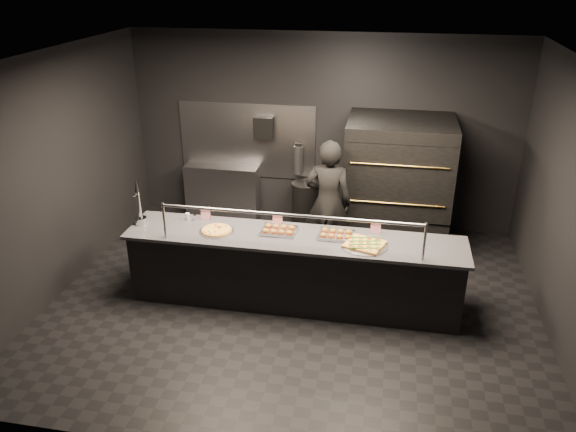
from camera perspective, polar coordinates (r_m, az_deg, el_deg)
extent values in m
plane|color=black|center=(7.19, 0.56, -8.66)|extent=(6.00, 6.00, 0.00)
plane|color=black|center=(6.08, 0.68, 15.68)|extent=(6.00, 6.00, 0.00)
cube|color=black|center=(8.83, 3.47, 8.52)|extent=(6.00, 0.04, 3.00)
cube|color=black|center=(4.33, -5.22, -9.93)|extent=(6.00, 0.04, 3.00)
cube|color=black|center=(7.57, -22.42, 3.87)|extent=(0.04, 5.00, 3.00)
cube|color=black|center=(6.70, 26.79, 0.44)|extent=(0.04, 5.00, 3.00)
cube|color=#99999E|center=(9.08, -4.18, 7.65)|extent=(2.20, 0.02, 1.20)
cube|color=black|center=(6.96, 0.58, -5.63)|extent=(4.00, 0.70, 0.88)
cube|color=#3D3D43|center=(6.74, 0.59, -2.25)|extent=(4.10, 0.78, 0.04)
cylinder|color=#99999E|center=(6.77, -12.46, -0.43)|extent=(0.03, 0.03, 0.45)
cylinder|color=#99999E|center=(6.30, 13.70, -2.55)|extent=(0.03, 0.03, 0.45)
cylinder|color=#99999E|center=(6.28, 0.13, 0.11)|extent=(3.00, 0.04, 0.04)
cube|color=black|center=(8.63, 10.67, -0.80)|extent=(1.50, 1.15, 0.60)
cube|color=black|center=(8.39, 10.99, 2.90)|extent=(1.50, 1.20, 0.55)
cube|color=black|center=(8.21, 11.30, 6.46)|extent=(1.50, 1.20, 0.55)
cube|color=black|center=(8.10, 11.51, 8.95)|extent=(1.50, 1.20, 0.18)
cylinder|color=gold|center=(7.82, 10.94, 1.24)|extent=(1.30, 0.02, 0.02)
cylinder|color=gold|center=(7.62, 11.27, 5.04)|extent=(1.30, 0.02, 0.02)
cube|color=#99999E|center=(9.33, -6.64, 2.47)|extent=(1.20, 0.35, 0.90)
cube|color=black|center=(8.86, -2.47, 8.94)|extent=(0.30, 0.20, 0.35)
cylinder|color=#B2B2B7|center=(8.91, 1.07, 5.70)|extent=(0.14, 0.14, 0.45)
cube|color=black|center=(8.84, 1.08, 7.23)|extent=(0.10, 0.06, 0.06)
cylinder|color=silver|center=(7.27, -14.73, -0.46)|extent=(0.15, 0.15, 0.09)
cylinder|color=silver|center=(7.19, -14.90, 0.96)|extent=(0.05, 0.05, 0.39)
cylinder|color=silver|center=(7.05, -15.34, 1.98)|extent=(0.02, 0.11, 0.02)
cone|color=black|center=(7.08, -15.14, 2.98)|extent=(0.05, 0.05, 0.15)
cylinder|color=silver|center=(6.90, -7.25, -1.52)|extent=(0.42, 0.42, 0.01)
cylinder|color=#BA7A3B|center=(6.90, -7.26, -1.43)|extent=(0.37, 0.37, 0.02)
cylinder|color=#F1BF4E|center=(6.89, -7.26, -1.34)|extent=(0.32, 0.32, 0.01)
cube|color=silver|center=(6.83, -0.94, -1.56)|extent=(0.45, 0.35, 0.02)
ellipsoid|color=#B77C27|center=(6.78, -2.27, -1.47)|extent=(0.08, 0.08, 0.05)
ellipsoid|color=#B77C27|center=(6.91, -2.01, -0.96)|extent=(0.08, 0.08, 0.05)
ellipsoid|color=#B77C27|center=(6.77, -1.47, -1.54)|extent=(0.08, 0.08, 0.05)
ellipsoid|color=#B77C27|center=(6.89, -1.23, -1.03)|extent=(0.08, 0.08, 0.05)
ellipsoid|color=#B77C27|center=(6.75, -0.67, -1.61)|extent=(0.08, 0.08, 0.05)
ellipsoid|color=#B77C27|center=(6.87, -0.44, -1.09)|extent=(0.08, 0.08, 0.05)
ellipsoid|color=#B77C27|center=(6.73, 0.14, -1.67)|extent=(0.08, 0.08, 0.05)
ellipsoid|color=#B77C27|center=(6.86, 0.36, -1.16)|extent=(0.08, 0.08, 0.05)
cube|color=silver|center=(6.75, 4.92, -2.00)|extent=(0.47, 0.37, 0.02)
ellipsoid|color=#B77C27|center=(6.68, 3.63, -1.92)|extent=(0.08, 0.08, 0.05)
ellipsoid|color=#B77C27|center=(6.81, 3.78, -1.40)|extent=(0.08, 0.08, 0.05)
ellipsoid|color=#B77C27|center=(6.68, 4.45, -1.99)|extent=(0.08, 0.08, 0.05)
ellipsoid|color=#B77C27|center=(6.80, 4.59, -1.47)|extent=(0.08, 0.08, 0.05)
ellipsoid|color=#B77C27|center=(6.67, 5.28, -2.06)|extent=(0.08, 0.08, 0.05)
ellipsoid|color=#B77C27|center=(6.79, 5.40, -1.53)|extent=(0.08, 0.08, 0.05)
ellipsoid|color=#B77C27|center=(6.66, 6.11, -2.12)|extent=(0.08, 0.08, 0.05)
ellipsoid|color=#B77C27|center=(6.79, 6.21, -1.59)|extent=(0.08, 0.08, 0.05)
cylinder|color=silver|center=(6.57, 7.79, -2.97)|extent=(0.53, 0.53, 0.01)
cube|color=#BA7A3B|center=(6.56, 7.80, -2.85)|extent=(0.52, 0.50, 0.02)
cube|color=#F1BF4E|center=(6.56, 7.81, -2.76)|extent=(0.50, 0.47, 0.01)
cube|color=#44902D|center=(6.55, 7.81, -2.69)|extent=(0.47, 0.44, 0.01)
cylinder|color=silver|center=(7.24, -10.16, -0.06)|extent=(0.06, 0.06, 0.09)
cylinder|color=silver|center=(7.22, -9.46, -0.18)|extent=(0.04, 0.04, 0.07)
cube|color=white|center=(7.22, -8.37, 0.22)|extent=(0.12, 0.04, 0.15)
cube|color=white|center=(6.98, -1.07, -0.36)|extent=(0.12, 0.04, 0.15)
cube|color=white|center=(6.87, 8.90, -1.14)|extent=(0.12, 0.04, 0.15)
cylinder|color=black|center=(8.97, 1.79, 1.16)|extent=(0.44, 0.44, 0.74)
imported|color=black|center=(7.74, 4.08, 1.37)|extent=(0.66, 0.45, 1.79)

